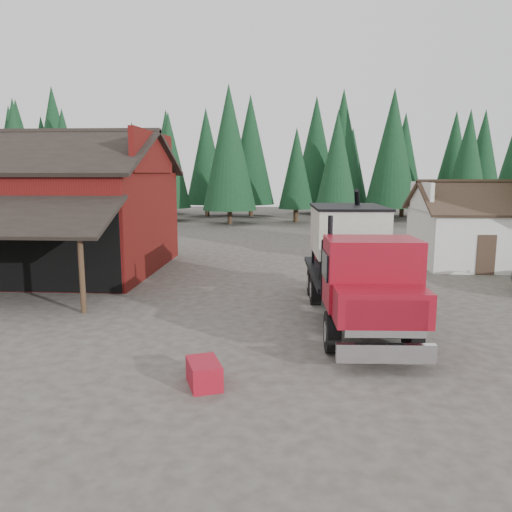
{
  "coord_description": "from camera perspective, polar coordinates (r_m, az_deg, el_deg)",
  "views": [
    {
      "loc": [
        1.72,
        -14.9,
        4.99
      ],
      "look_at": [
        0.5,
        4.17,
        1.8
      ],
      "focal_mm": 35.0,
      "sensor_mm": 36.0,
      "label": 1
    }
  ],
  "objects": [
    {
      "name": "ground",
      "position": [
        15.81,
        -2.82,
        -8.93
      ],
      "size": [
        120.0,
        120.0,
        0.0
      ],
      "primitive_type": "plane",
      "color": "#413A33",
      "rests_on": "ground"
    },
    {
      "name": "red_barn",
      "position": [
        27.97,
        -23.47,
        3.98
      ],
      "size": [
        12.8,
        13.63,
        7.18
      ],
      "color": "maroon",
      "rests_on": "ground"
    },
    {
      "name": "farmhouse",
      "position": [
        30.28,
        25.52,
        2.24
      ],
      "size": [
        8.6,
        6.42,
        4.65
      ],
      "color": "silver",
      "rests_on": "ground"
    },
    {
      "name": "conifer_backdrop",
      "position": [
        57.15,
        1.92,
        4.45
      ],
      "size": [
        76.0,
        16.0,
        16.0
      ],
      "primitive_type": null,
      "color": "black",
      "rests_on": "ground"
    },
    {
      "name": "near_pine_a",
      "position": [
        49.04,
        -25.71,
        10.19
      ],
      "size": [
        4.4,
        4.4,
        11.4
      ],
      "color": "#382619",
      "rests_on": "ground"
    },
    {
      "name": "near_pine_b",
      "position": [
        45.12,
        9.25,
        10.49
      ],
      "size": [
        3.96,
        3.96,
        10.4
      ],
      "color": "#382619",
      "rests_on": "ground"
    },
    {
      "name": "near_pine_d",
      "position": [
        49.3,
        -3.08,
        12.25
      ],
      "size": [
        5.28,
        5.28,
        13.4
      ],
      "color": "#382619",
      "rests_on": "ground"
    },
    {
      "name": "feed_truck",
      "position": [
        17.22,
        11.23,
        -0.51
      ],
      "size": [
        3.15,
        9.84,
        4.4
      ],
      "rotation": [
        0.0,
        0.0,
        0.04
      ],
      "color": "black",
      "rests_on": "ground"
    },
    {
      "name": "equip_box",
      "position": [
        12.19,
        -5.96,
        -13.2
      ],
      "size": [
        1.04,
        1.28,
        0.6
      ],
      "primitive_type": "cube",
      "rotation": [
        0.0,
        0.0,
        0.36
      ],
      "color": "maroon",
      "rests_on": "ground"
    }
  ]
}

